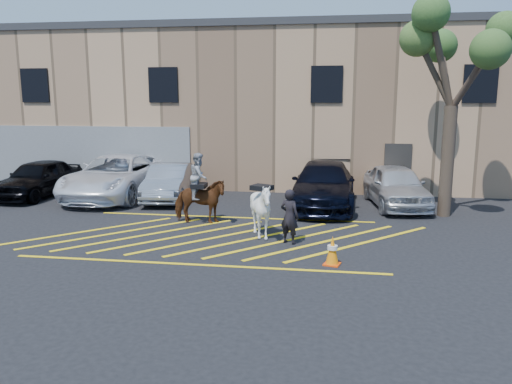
# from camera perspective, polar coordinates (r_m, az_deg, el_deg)

# --- Properties ---
(ground) EXTENTS (90.00, 90.00, 0.00)m
(ground) POSITION_cam_1_polar(r_m,az_deg,el_deg) (15.13, -4.13, -4.87)
(ground) COLOR black
(ground) RESTS_ON ground
(car_black_suv) EXTENTS (2.11, 4.63, 1.54)m
(car_black_suv) POSITION_cam_1_polar(r_m,az_deg,el_deg) (22.61, -23.62, 1.46)
(car_black_suv) COLOR black
(car_black_suv) RESTS_ON ground
(car_white_pickup) EXTENTS (2.98, 6.28, 1.73)m
(car_white_pickup) POSITION_cam_1_polar(r_m,az_deg,el_deg) (21.37, -15.64, 1.73)
(car_white_pickup) COLOR white
(car_white_pickup) RESTS_ON ground
(car_silver_sedan) EXTENTS (2.02, 4.46, 1.42)m
(car_silver_sedan) POSITION_cam_1_polar(r_m,az_deg,el_deg) (20.44, -9.87, 1.14)
(car_silver_sedan) COLOR gray
(car_silver_sedan) RESTS_ON ground
(car_blue_suv) EXTENTS (2.48, 5.72, 1.64)m
(car_blue_suv) POSITION_cam_1_polar(r_m,az_deg,el_deg) (19.03, 7.72, 0.82)
(car_blue_suv) COLOR black
(car_blue_suv) RESTS_ON ground
(car_white_suv) EXTENTS (2.44, 4.80, 1.57)m
(car_white_suv) POSITION_cam_1_polar(r_m,az_deg,el_deg) (19.57, 15.69, 0.69)
(car_white_suv) COLOR silver
(car_white_suv) RESTS_ON ground
(handler) EXTENTS (0.67, 0.58, 1.56)m
(handler) POSITION_cam_1_polar(r_m,az_deg,el_deg) (14.05, 3.84, -2.80)
(handler) COLOR black
(handler) RESTS_ON ground
(warehouse) EXTENTS (32.42, 10.20, 7.30)m
(warehouse) POSITION_cam_1_polar(r_m,az_deg,el_deg) (26.41, 1.49, 9.84)
(warehouse) COLOR tan
(warehouse) RESTS_ON ground
(hatching_zone) EXTENTS (12.60, 5.12, 0.01)m
(hatching_zone) POSITION_cam_1_polar(r_m,az_deg,el_deg) (14.85, -4.38, -5.16)
(hatching_zone) COLOR yellow
(hatching_zone) RESTS_ON ground
(mounted_bay) EXTENTS (1.78, 0.86, 2.32)m
(mounted_bay) POSITION_cam_1_polar(r_m,az_deg,el_deg) (16.32, -6.49, -0.37)
(mounted_bay) COLOR #5A2F15
(mounted_bay) RESTS_ON ground
(saddled_white) EXTENTS (1.85, 1.94, 1.68)m
(saddled_white) POSITION_cam_1_polar(r_m,az_deg,el_deg) (14.57, 0.66, -2.01)
(saddled_white) COLOR white
(saddled_white) RESTS_ON ground
(traffic_cone) EXTENTS (0.47, 0.47, 0.73)m
(traffic_cone) POSITION_cam_1_polar(r_m,az_deg,el_deg) (12.49, 8.73, -6.61)
(traffic_cone) COLOR #F9430A
(traffic_cone) RESTS_ON ground
(tree) EXTENTS (3.99, 4.37, 7.31)m
(tree) POSITION_cam_1_polar(r_m,az_deg,el_deg) (18.28, 21.80, 15.11)
(tree) COLOR #4A3B2D
(tree) RESTS_ON ground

